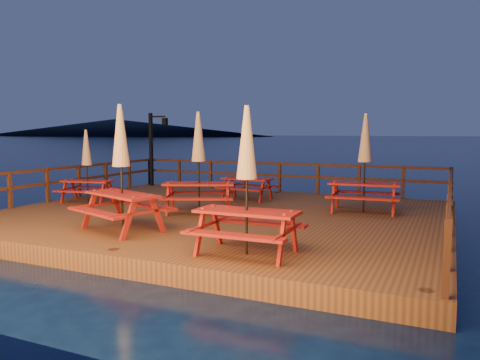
{
  "coord_description": "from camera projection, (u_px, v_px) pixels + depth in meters",
  "views": [
    {
      "loc": [
        5.86,
        -11.59,
        2.67
      ],
      "look_at": [
        0.31,
        0.6,
        1.26
      ],
      "focal_mm": 35.0,
      "sensor_mm": 36.0,
      "label": 1
    }
  ],
  "objects": [
    {
      "name": "ground",
      "position": [
        221.0,
        226.0,
        13.19
      ],
      "size": [
        500.0,
        500.0,
        0.0
      ],
      "primitive_type": "plane",
      "color": "black",
      "rests_on": "ground"
    },
    {
      "name": "deck",
      "position": [
        221.0,
        219.0,
        13.17
      ],
      "size": [
        12.0,
        10.0,
        0.4
      ],
      "primitive_type": "cube",
      "color": "#4F2E19",
      "rests_on": "ground"
    },
    {
      "name": "deck_piles",
      "position": [
        221.0,
        236.0,
        13.22
      ],
      "size": [
        11.44,
        9.44,
        1.4
      ],
      "color": "#3A1E12",
      "rests_on": "ground"
    },
    {
      "name": "railing",
      "position": [
        247.0,
        179.0,
        14.67
      ],
      "size": [
        11.8,
        9.75,
        1.1
      ],
      "color": "#3A1E12",
      "rests_on": "deck"
    },
    {
      "name": "lamp_post",
      "position": [
        154.0,
        142.0,
        19.3
      ],
      "size": [
        0.85,
        0.18,
        3.0
      ],
      "color": "black",
      "rests_on": "deck"
    },
    {
      "name": "headland_left",
      "position": [
        115.0,
        128.0,
        250.63
      ],
      "size": [
        180.0,
        84.0,
        9.0
      ],
      "primitive_type": "ellipsoid",
      "color": "black",
      "rests_on": "ground"
    },
    {
      "name": "picnic_table_0",
      "position": [
        87.0,
        165.0,
        14.84
      ],
      "size": [
        1.85,
        1.63,
        2.31
      ],
      "rotation": [
        0.0,
        0.0,
        0.2
      ],
      "color": "maroon",
      "rests_on": "deck"
    },
    {
      "name": "picnic_table_1",
      "position": [
        365.0,
        161.0,
        12.94
      ],
      "size": [
        2.05,
        1.74,
        2.75
      ],
      "rotation": [
        0.0,
        0.0,
        0.09
      ],
      "color": "maroon",
      "rests_on": "deck"
    },
    {
      "name": "picnic_table_2",
      "position": [
        121.0,
        166.0,
        10.54
      ],
      "size": [
        2.44,
        2.23,
        2.86
      ],
      "rotation": [
        0.0,
        0.0,
        -0.35
      ],
      "color": "maroon",
      "rests_on": "deck"
    },
    {
      "name": "picnic_table_3",
      "position": [
        247.0,
        163.0,
        15.34
      ],
      "size": [
        1.76,
        1.49,
        2.37
      ],
      "rotation": [
        0.0,
        0.0,
        -0.08
      ],
      "color": "maroon",
      "rests_on": "deck"
    },
    {
      "name": "picnic_table_4",
      "position": [
        247.0,
        178.0,
        8.5
      ],
      "size": [
        1.93,
        1.6,
        2.72
      ],
      "rotation": [
        0.0,
        0.0,
        0.02
      ],
      "color": "maroon",
      "rests_on": "deck"
    },
    {
      "name": "picnic_table_5",
      "position": [
        199.0,
        161.0,
        12.85
      ],
      "size": [
        2.42,
        2.24,
        2.79
      ],
      "rotation": [
        0.0,
        0.0,
        0.41
      ],
      "color": "maroon",
      "rests_on": "deck"
    }
  ]
}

